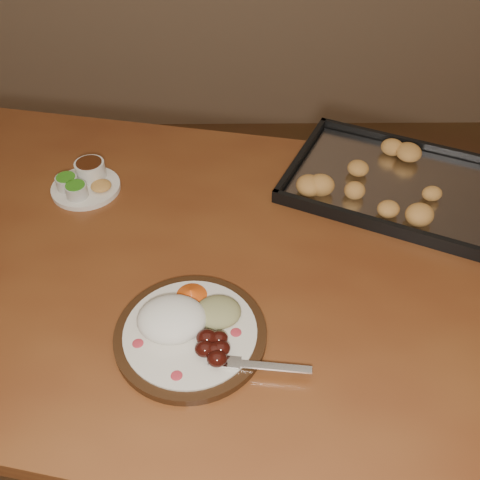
{
  "coord_description": "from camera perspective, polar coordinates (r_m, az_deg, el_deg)",
  "views": [
    {
      "loc": [
        0.06,
        -0.46,
        1.49
      ],
      "look_at": [
        0.07,
        0.3,
        0.77
      ],
      "focal_mm": 40.0,
      "sensor_mm": 36.0,
      "label": 1
    }
  ],
  "objects": [
    {
      "name": "dining_table",
      "position": [
        1.1,
        -1.3,
        -5.75
      ],
      "size": [
        1.65,
        1.19,
        0.75
      ],
      "rotation": [
        0.0,
        0.0,
        -0.21
      ],
      "color": "brown",
      "rests_on": "ground"
    },
    {
      "name": "dinner_plate",
      "position": [
        0.91,
        -5.44,
        -9.31
      ],
      "size": [
        0.32,
        0.26,
        0.06
      ],
      "rotation": [
        0.0,
        0.0,
        -0.58
      ],
      "color": "black",
      "rests_on": "dining_table"
    },
    {
      "name": "condiment_saucer",
      "position": [
        1.24,
        -16.22,
        5.98
      ],
      "size": [
        0.15,
        0.15,
        0.05
      ],
      "rotation": [
        0.0,
        0.0,
        -0.52
      ],
      "color": "white",
      "rests_on": "dining_table"
    },
    {
      "name": "baking_tray",
      "position": [
        1.25,
        16.15,
        6.0
      ],
      "size": [
        0.55,
        0.5,
        0.05
      ],
      "rotation": [
        0.0,
        0.0,
        -0.45
      ],
      "color": "black",
      "rests_on": "dining_table"
    }
  ]
}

